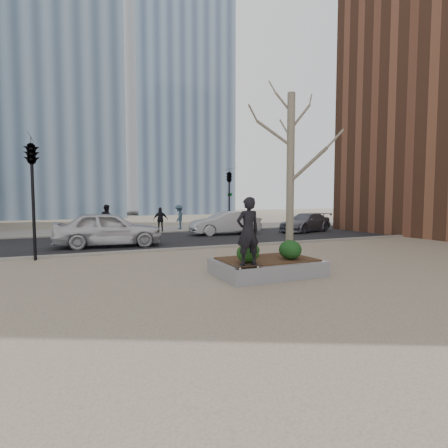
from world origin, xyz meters
name	(u,v)px	position (x,y,z in m)	size (l,w,h in m)	color
ground	(236,278)	(0.00, 0.00, 0.00)	(120.00, 120.00, 0.00)	gray
street	(156,240)	(0.00, 10.00, 0.01)	(60.00, 8.00, 0.02)	black
far_sidewalk	(135,230)	(0.00, 17.00, 0.01)	(60.00, 6.00, 0.02)	gray
planter	(267,267)	(1.00, 0.00, 0.23)	(3.00, 2.00, 0.45)	gray
planter_mulch	(267,259)	(1.00, 0.00, 0.47)	(2.70, 1.70, 0.04)	#382314
sycamore_tree	(291,149)	(2.00, 0.30, 3.79)	(2.80, 2.80, 6.60)	gray
shrub_left	(248,253)	(0.15, -0.39, 0.75)	(0.62, 0.62, 0.52)	black
shrub_middle	(252,250)	(0.71, 0.41, 0.70)	(0.49, 0.49, 0.42)	#153812
shrub_right	(290,250)	(1.56, -0.38, 0.77)	(0.66, 0.66, 0.56)	#133D17
skateboard	(248,267)	(-0.10, -0.88, 0.49)	(0.78, 0.20, 0.07)	black
skateboarder	(248,231)	(-0.10, -0.88, 1.41)	(0.65, 0.42, 1.77)	black
police_car	(109,229)	(-2.62, 8.35, 0.85)	(1.95, 4.86, 1.65)	silver
car_silver	(225,223)	(4.72, 11.34, 0.75)	(1.54, 4.42, 1.46)	#A9ACB1
car_third	(305,222)	(10.57, 10.85, 0.66)	(1.79, 4.41, 1.28)	slate
pedestrian_a	(107,218)	(-2.01, 15.88, 0.96)	(0.91, 0.71, 1.88)	black
pedestrian_b	(179,217)	(3.18, 16.32, 0.94)	(1.18, 0.68, 1.82)	#364F62
pedestrian_c	(161,220)	(1.38, 14.72, 0.86)	(0.98, 0.41, 1.67)	black
traffic_light_near	(33,199)	(-5.50, 5.60, 2.25)	(0.60, 2.48, 4.50)	black
traffic_light_far	(229,199)	(6.50, 14.60, 2.25)	(0.60, 2.48, 4.50)	black
building_glass_a	(50,40)	(-6.00, 42.00, 22.50)	(16.00, 16.00, 45.00)	slate
building_glass_b	(174,44)	(12.00, 48.00, 27.50)	(15.00, 15.00, 55.00)	slate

